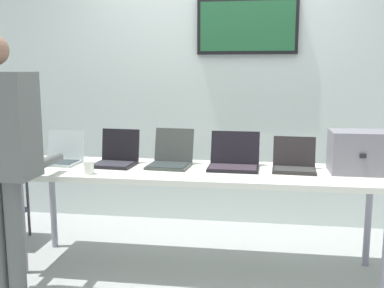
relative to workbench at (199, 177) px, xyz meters
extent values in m
cube|color=#9CA09F|center=(0.00, 0.00, -0.73)|extent=(8.00, 8.00, 0.04)
cube|color=silver|center=(0.00, 1.13, 0.60)|extent=(8.00, 0.06, 2.62)
cube|color=black|center=(0.31, 1.08, 1.16)|extent=(0.92, 0.05, 0.50)
cube|color=#225A35|center=(0.31, 1.06, 1.16)|extent=(0.86, 0.02, 0.44)
cube|color=silver|center=(0.00, 0.00, 0.03)|extent=(2.73, 0.70, 0.04)
cylinder|color=gray|center=(-1.26, -0.25, -0.35)|extent=(0.05, 0.05, 0.73)
cylinder|color=gray|center=(-1.26, 0.25, -0.35)|extent=(0.05, 0.05, 0.73)
cylinder|color=gray|center=(1.26, 0.25, -0.35)|extent=(0.05, 0.05, 0.73)
cube|color=slate|center=(1.12, 0.07, 0.20)|extent=(0.39, 0.29, 0.30)
cube|color=black|center=(1.12, -0.08, 0.20)|extent=(0.04, 0.01, 0.03)
cube|color=#A8B4B4|center=(-1.09, 0.04, 0.06)|extent=(0.32, 0.24, 0.02)
cube|color=#2A3438|center=(-1.09, 0.02, 0.08)|extent=(0.29, 0.19, 0.00)
cube|color=#A8B4B4|center=(-1.09, 0.18, 0.18)|extent=(0.31, 0.07, 0.22)
cube|color=silver|center=(-1.09, 0.18, 0.18)|extent=(0.28, 0.06, 0.20)
cube|color=black|center=(-0.65, 0.03, 0.06)|extent=(0.32, 0.27, 0.02)
cube|color=#2C2C34|center=(-0.65, 0.02, 0.08)|extent=(0.29, 0.22, 0.00)
cube|color=black|center=(-0.64, 0.17, 0.19)|extent=(0.31, 0.07, 0.24)
cube|color=#2A612F|center=(-0.64, 0.17, 0.19)|extent=(0.28, 0.06, 0.22)
cube|color=#383D3A|center=(-0.23, 0.04, 0.06)|extent=(0.32, 0.29, 0.02)
cube|color=#272F2F|center=(-0.23, 0.03, 0.08)|extent=(0.29, 0.23, 0.00)
cube|color=#383D3A|center=(-0.22, 0.20, 0.20)|extent=(0.31, 0.09, 0.25)
cube|color=white|center=(-0.22, 0.20, 0.20)|extent=(0.28, 0.08, 0.22)
cube|color=black|center=(0.25, 0.04, 0.06)|extent=(0.37, 0.26, 0.02)
cube|color=#332933|center=(0.25, 0.02, 0.08)|extent=(0.34, 0.21, 0.00)
cube|color=black|center=(0.25, 0.20, 0.19)|extent=(0.37, 0.09, 0.24)
cube|color=#2B5084|center=(0.25, 0.20, 0.19)|extent=(0.34, 0.08, 0.21)
cube|color=#282325|center=(0.68, 0.03, 0.06)|extent=(0.32, 0.24, 0.02)
cube|color=#333333|center=(0.68, 0.02, 0.08)|extent=(0.28, 0.19, 0.00)
cube|color=#282325|center=(0.69, 0.16, 0.18)|extent=(0.31, 0.07, 0.21)
cube|color=white|center=(0.69, 0.16, 0.18)|extent=(0.28, 0.05, 0.19)
cylinder|color=#5A605F|center=(-1.10, -0.63, -0.30)|extent=(0.11, 0.11, 0.82)
cylinder|color=#5A605F|center=(-1.32, -0.34, 0.16)|extent=(0.08, 0.32, 0.07)
cylinder|color=#5A605F|center=(-0.99, -0.34, 0.16)|extent=(0.08, 0.32, 0.07)
cylinder|color=white|center=(-0.74, -0.25, 0.10)|extent=(0.07, 0.07, 0.09)
cylinder|color=#333338|center=(-1.61, 0.06, -0.36)|extent=(0.02, 0.02, 0.71)
cylinder|color=#333338|center=(-1.61, 0.46, -0.36)|extent=(0.02, 0.02, 0.71)
camera|label=1|loc=(0.41, -3.13, 0.77)|focal=41.60mm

